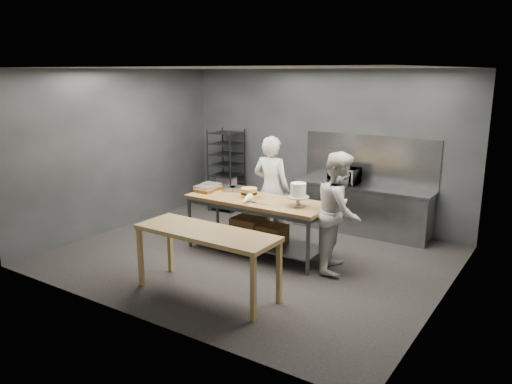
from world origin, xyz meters
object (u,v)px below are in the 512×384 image
microwave (344,175)px  chef_behind (271,189)px  speed_rack (227,171)px  frosted_cake_stand (298,192)px  layer_cake (249,193)px  work_table (258,219)px  near_counter (206,237)px  chef_right (339,212)px

microwave → chef_behind: bearing=-122.1°
speed_rack → frosted_cake_stand: 3.41m
speed_rack → layer_cake: 2.64m
work_table → chef_behind: size_ratio=1.28×
chef_behind → microwave: bearing=-125.5°
near_counter → work_table: bearing=100.2°
speed_rack → chef_right: bearing=-27.6°
chef_right → chef_behind: bearing=52.7°
chef_right → layer_cake: (-1.59, -0.07, 0.09)m
near_counter → chef_right: bearing=58.1°
near_counter → speed_rack: 4.28m
frosted_cake_stand → near_counter: bearing=-105.5°
chef_behind → work_table: bearing=99.3°
frosted_cake_stand → layer_cake: 0.96m
speed_rack → chef_right: size_ratio=0.96×
microwave → layer_cake: size_ratio=2.01×
near_counter → speed_rack: size_ratio=1.14×
work_table → near_counter: (0.31, -1.71, 0.24)m
microwave → frosted_cake_stand: frosted_cake_stand is taller
speed_rack → frosted_cake_stand: bearing=-34.3°
work_table → frosted_cake_stand: size_ratio=6.48×
microwave → layer_cake: 2.12m
chef_right → frosted_cake_stand: (-0.64, -0.11, 0.24)m
work_table → speed_rack: (-2.03, 1.87, 0.28)m
near_counter → layer_cake: layer_cake is taller
chef_behind → chef_right: chef_behind is taller
microwave → frosted_cake_stand: bearing=-86.8°
chef_behind → near_counter: bearing=97.5°
work_table → microwave: size_ratio=4.43×
work_table → speed_rack: bearing=137.4°
chef_behind → microwave: size_ratio=3.46×
chef_behind → chef_right: (1.56, -0.59, -0.03)m
near_counter → chef_right: 2.10m
work_table → microwave: microwave is taller
chef_behind → frosted_cake_stand: size_ratio=5.07×
speed_rack → microwave: 2.70m
speed_rack → chef_behind: 2.24m
speed_rack → work_table: bearing=-42.6°
layer_cake → near_counter: bearing=-74.3°
work_table → microwave: bearing=71.3°
near_counter → speed_rack: bearing=123.2°
chef_right → layer_cake: 1.59m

